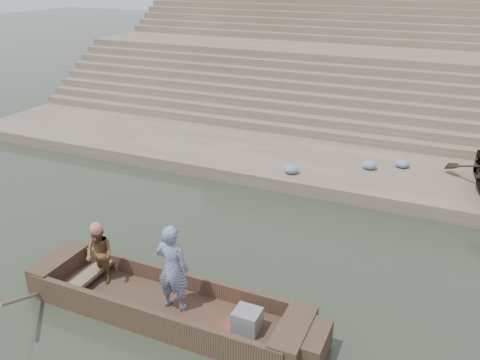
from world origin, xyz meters
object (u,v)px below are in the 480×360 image
Objects in this scene: main_rowboat at (165,309)px; standing_man at (172,268)px; rowing_man at (99,254)px; television at (247,320)px.

standing_man reaches higher than main_rowboat.
television is (3.25, -0.14, -0.43)m from rowing_man.
television is (1.69, 0.00, 0.31)m from main_rowboat.
standing_man reaches higher than television.
main_rowboat is at bearing 3.10° from standing_man.
main_rowboat is at bearing 7.17° from rowing_man.
standing_man is (0.21, 0.03, 0.97)m from main_rowboat.
rowing_man reaches higher than television.
rowing_man is (-1.55, 0.14, 0.74)m from main_rowboat.
rowing_man is at bearing 177.60° from television.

